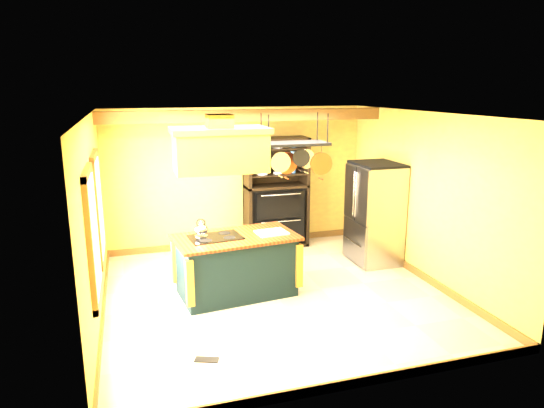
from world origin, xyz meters
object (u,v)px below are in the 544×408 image
refrigerator (374,215)px  pot_rack (295,152)px  hutch (276,204)px  kitchen_island (236,265)px  range_hood (220,148)px

refrigerator → pot_rack: bearing=-158.4°
pot_rack → hutch: pot_rack is taller
kitchen_island → pot_rack: bearing=-6.9°
range_hood → hutch: range_hood is taller
pot_rack → kitchen_island: bearing=180.0°
range_hood → hutch: bearing=54.9°
kitchen_island → refrigerator: refrigerator is taller
range_hood → hutch: (1.46, 2.07, -1.40)m
kitchen_island → range_hood: bearing=173.3°
range_hood → pot_rack: size_ratio=1.25×
kitchen_island → hutch: 2.45m
range_hood → refrigerator: range_hood is taller
hutch → kitchen_island: bearing=-121.3°
pot_rack → refrigerator: 2.28m
range_hood → hutch: 2.89m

